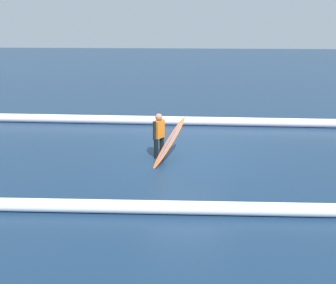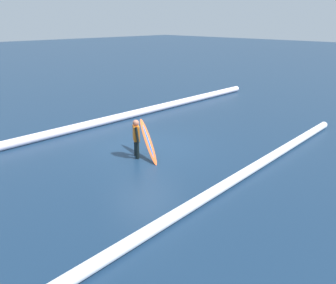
{
  "view_description": "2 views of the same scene",
  "coord_description": "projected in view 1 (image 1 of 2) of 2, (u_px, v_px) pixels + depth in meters",
  "views": [
    {
      "loc": [
        -0.47,
        11.4,
        3.79
      ],
      "look_at": [
        0.43,
        1.86,
        0.92
      ],
      "focal_mm": 39.99,
      "sensor_mm": 36.0,
      "label": 1
    },
    {
      "loc": [
        8.26,
        9.44,
        4.66
      ],
      "look_at": [
        0.79,
        1.97,
        0.93
      ],
      "focal_mm": 37.38,
      "sensor_mm": 36.0,
      "label": 2
    }
  ],
  "objects": [
    {
      "name": "surfboard",
      "position": [
        170.0,
        142.0,
        11.25
      ],
      "size": [
        1.01,
        1.78,
        1.18
      ],
      "color": "#E55926",
      "rests_on": "ground_plane"
    },
    {
      "name": "surfer",
      "position": [
        159.0,
        133.0,
        11.43
      ],
      "size": [
        0.35,
        0.59,
        1.38
      ],
      "rotation": [
        0.0,
        0.0,
        1.02
      ],
      "color": "black",
      "rests_on": "ground_plane"
    },
    {
      "name": "wave_crest_midground",
      "position": [
        165.0,
        207.0,
        8.02
      ],
      "size": [
        15.4,
        1.17,
        0.29
      ],
      "primitive_type": "cylinder",
      "rotation": [
        0.0,
        1.57,
        0.06
      ],
      "color": "white",
      "rests_on": "ground_plane"
    },
    {
      "name": "ground_plane",
      "position": [
        187.0,
        153.0,
        12.0
      ],
      "size": [
        141.91,
        141.91,
        0.0
      ],
      "primitive_type": "plane",
      "color": "#172E4A"
    },
    {
      "name": "wave_crest_foreground",
      "position": [
        211.0,
        121.0,
        15.44
      ],
      "size": [
        21.85,
        0.8,
        0.36
      ],
      "primitive_type": "cylinder",
      "rotation": [
        0.0,
        1.57,
        0.02
      ],
      "color": "white",
      "rests_on": "ground_plane"
    }
  ]
}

